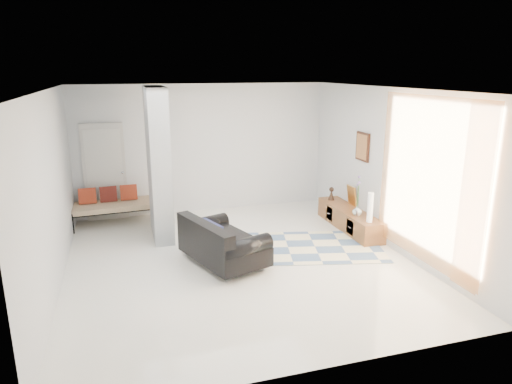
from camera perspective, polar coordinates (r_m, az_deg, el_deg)
name	(u,v)px	position (r m, az deg, el deg)	size (l,w,h in m)	color
floor	(239,261)	(7.69, -2.15, -8.61)	(6.00, 6.00, 0.00)	white
ceiling	(237,89)	(7.05, -2.38, 12.71)	(6.00, 6.00, 0.00)	white
wall_back	(204,149)	(10.12, -6.56, 5.38)	(6.00, 6.00, 0.00)	silver
wall_front	(315,248)	(4.53, 7.41, -6.95)	(6.00, 6.00, 0.00)	silver
wall_left	(51,192)	(7.10, -24.28, -0.06)	(6.00, 6.00, 0.00)	silver
wall_right	(390,169)	(8.35, 16.35, 2.79)	(6.00, 6.00, 0.00)	silver
partition_column	(159,164)	(8.61, -12.09, 3.44)	(0.35, 1.20, 2.80)	#A4A9AB
hallway_door	(105,172)	(10.00, -18.37, 2.37)	(0.85, 0.06, 2.04)	beige
curtain	(428,181)	(7.38, 20.66, 1.26)	(2.55, 2.55, 0.00)	orange
wall_art	(363,147)	(9.05, 13.19, 5.54)	(0.04, 0.45, 0.55)	#3E1D11
media_console	(349,219)	(9.30, 11.58, -3.30)	(0.45, 2.00, 0.80)	brown
loveseat	(220,243)	(7.48, -4.47, -6.40)	(1.35, 1.74, 0.76)	silver
daybed	(116,204)	(9.82, -17.12, -1.40)	(1.81, 0.86, 0.77)	black
area_rug	(315,247)	(8.32, 7.36, -6.80)	(2.35, 1.56, 0.01)	beige
cylinder_lamp	(370,207)	(8.51, 14.09, -1.88)	(0.10, 0.10, 0.55)	beige
bronze_figurine	(331,194)	(9.81, 9.40, -0.20)	(0.14, 0.14, 0.28)	#342117
vase	(357,211)	(8.88, 12.52, -2.28)	(0.18, 0.18, 0.19)	white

